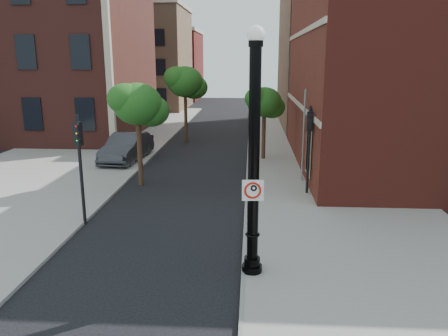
# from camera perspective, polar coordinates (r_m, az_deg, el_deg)

# --- Properties ---
(ground) EXTENTS (120.00, 120.00, 0.00)m
(ground) POSITION_cam_1_polar(r_m,az_deg,el_deg) (13.05, -6.81, -13.69)
(ground) COLOR black
(ground) RESTS_ON ground
(sidewalk_right) EXTENTS (8.00, 60.00, 0.12)m
(sidewalk_right) POSITION_cam_1_polar(r_m,az_deg,el_deg) (22.49, 13.14, -1.81)
(sidewalk_right) COLOR gray
(sidewalk_right) RESTS_ON ground
(sidewalk_left) EXTENTS (10.00, 50.00, 0.12)m
(sidewalk_left) POSITION_cam_1_polar(r_m,az_deg,el_deg) (31.99, -17.03, 2.59)
(sidewalk_left) COLOR gray
(sidewalk_left) RESTS_ON ground
(curb_edge) EXTENTS (0.10, 60.00, 0.14)m
(curb_edge) POSITION_cam_1_polar(r_m,az_deg,el_deg) (22.17, 3.02, -1.65)
(curb_edge) COLOR gray
(curb_edge) RESTS_ON ground
(victorian_building) EXTENTS (18.60, 14.60, 17.95)m
(victorian_building) POSITION_cam_1_polar(r_m,az_deg,el_deg) (39.84, -24.74, 16.66)
(victorian_building) COLOR brown
(victorian_building) RESTS_ON ground
(bg_building_tan_a) EXTENTS (12.00, 12.00, 12.00)m
(bg_building_tan_a) POSITION_cam_1_polar(r_m,az_deg,el_deg) (57.15, -11.14, 13.69)
(bg_building_tan_a) COLOR #9A7254
(bg_building_tan_a) RESTS_ON ground
(bg_building_red) EXTENTS (12.00, 12.00, 10.00)m
(bg_building_red) POSITION_cam_1_polar(r_m,az_deg,el_deg) (70.80, -8.21, 13.01)
(bg_building_red) COLOR maroon
(bg_building_red) RESTS_ON ground
(bg_building_tan_b) EXTENTS (22.00, 14.00, 14.00)m
(bg_building_tan_b) POSITION_cam_1_polar(r_m,az_deg,el_deg) (43.60, 22.75, 14.20)
(bg_building_tan_b) COLOR #9A7254
(bg_building_tan_b) RESTS_ON ground
(lamppost) EXTENTS (0.58, 0.58, 6.89)m
(lamppost) POSITION_cam_1_polar(r_m,az_deg,el_deg) (11.85, 3.90, -0.00)
(lamppost) COLOR black
(lamppost) RESTS_ON ground
(no_parking_sign) EXTENTS (0.59, 0.10, 0.59)m
(no_parking_sign) POSITION_cam_1_polar(r_m,az_deg,el_deg) (11.84, 3.79, -2.91)
(no_parking_sign) COLOR white
(no_parking_sign) RESTS_ON ground
(parked_car) EXTENTS (2.23, 5.33, 1.71)m
(parked_car) POSITION_cam_1_polar(r_m,az_deg,el_deg) (27.13, -12.57, 2.64)
(parked_car) COLOR #302F35
(parked_car) RESTS_ON ground
(traffic_signal_left) EXTENTS (0.33, 0.37, 4.14)m
(traffic_signal_left) POSITION_cam_1_polar(r_m,az_deg,el_deg) (16.66, -18.37, 2.02)
(traffic_signal_left) COLOR black
(traffic_signal_left) RESTS_ON ground
(traffic_signal_right) EXTENTS (0.26, 0.34, 4.08)m
(traffic_signal_right) POSITION_cam_1_polar(r_m,az_deg,el_deg) (19.72, 11.09, 4.13)
(traffic_signal_right) COLOR black
(traffic_signal_right) RESTS_ON ground
(utility_pole) EXTENTS (0.09, 0.09, 4.67)m
(utility_pole) POSITION_cam_1_polar(r_m,az_deg,el_deg) (21.89, 10.34, 4.01)
(utility_pole) COLOR #999999
(utility_pole) RESTS_ON ground
(street_tree_a) EXTENTS (2.77, 2.50, 4.99)m
(street_tree_a) POSITION_cam_1_polar(r_m,az_deg,el_deg) (21.33, -11.11, 8.06)
(street_tree_a) COLOR #352015
(street_tree_a) RESTS_ON ground
(street_tree_b) EXTENTS (3.10, 2.80, 5.58)m
(street_tree_b) POSITION_cam_1_polar(r_m,az_deg,el_deg) (32.44, -5.03, 11.05)
(street_tree_b) COLOR #352015
(street_tree_b) RESTS_ON ground
(street_tree_c) EXTENTS (2.47, 2.24, 4.46)m
(street_tree_c) POSITION_cam_1_polar(r_m,az_deg,el_deg) (26.56, 5.35, 8.46)
(street_tree_c) COLOR #352015
(street_tree_c) RESTS_ON ground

